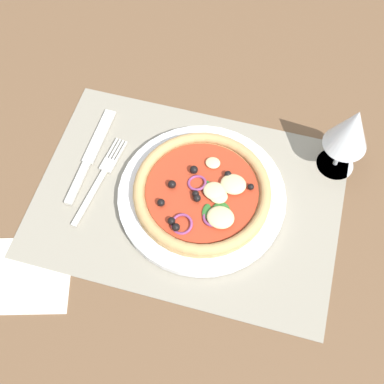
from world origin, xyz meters
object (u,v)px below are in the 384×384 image
plate (202,196)px  knife (91,154)px  fork (102,176)px  wine_glass (351,131)px  napkin (26,275)px  pizza (203,192)px

plate → knife: 21.11cm
fork → wine_glass: 41.42cm
knife → napkin: 23.29cm
pizza → fork: bearing=-178.8°
plate → wine_glass: bearing=31.6°
fork → wine_glass: size_ratio=1.21×
plate → napkin: 30.38cm
wine_glass → fork: bearing=-161.0°
wine_glass → plate: bearing=-148.4°
plate → knife: bearing=171.2°
plate → knife: (-20.85, 3.24, -0.44)cm
fork → wine_glass: bearing=-64.2°
knife → wine_glass: bearing=-76.0°
fork → knife: 4.97cm
wine_glass → napkin: size_ratio=1.09×
plate → napkin: (-22.88, -19.95, -0.91)cm
pizza → knife: bearing=171.0°
plate → fork: bearing=-178.5°
pizza → knife: 21.38cm
knife → napkin: size_ratio=1.46×
pizza → napkin: bearing=-139.2°
pizza → napkin: pizza is taller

